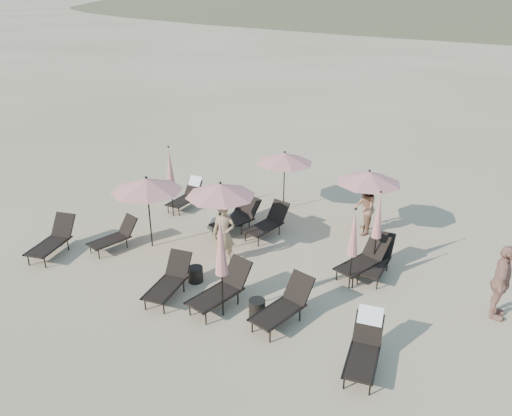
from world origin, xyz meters
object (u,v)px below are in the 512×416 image
Objects in this scene: lounger_1 at (115,236)px; beachgoer_a at (224,234)px; side_table_0 at (196,274)px; lounger_11 at (364,259)px; beachgoer_c at (501,282)px; lounger_4 at (284,305)px; beachgoer_b at (364,208)px; umbrella_closed_2 at (170,168)px; lounger_5 at (365,345)px; lounger_10 at (376,259)px; side_table_1 at (257,308)px; umbrella_open_2 at (285,158)px; umbrella_open_3 at (369,177)px; lounger_9 at (268,222)px; umbrella_open_0 at (147,185)px; lounger_7 at (240,212)px; lounger_8 at (238,217)px; lounger_2 at (169,280)px; umbrella_closed_3 at (354,233)px; umbrella_open_1 at (221,190)px; lounger_0 at (53,239)px; umbrella_closed_0 at (221,246)px; lounger_6 at (187,194)px.

beachgoer_a is at bearing 29.49° from lounger_1.
lounger_11 is at bearing 38.33° from side_table_0.
beachgoer_c is (7.05, 2.77, 0.74)m from side_table_0.
beachgoer_b is (-0.29, 5.48, 0.43)m from lounger_4.
beachgoer_a is (3.28, 1.16, 0.49)m from lounger_1.
beachgoer_a is (3.44, -1.59, -0.87)m from umbrella_closed_2.
lounger_5 reaches higher than lounger_1.
lounger_10 is 3.88m from side_table_1.
umbrella_closed_2 is 4.74m from side_table_0.
umbrella_open_2 is 0.98× the size of umbrella_open_3.
umbrella_closed_2 is 1.33× the size of beachgoer_c.
umbrella_open_0 is (-2.58, -2.60, 1.57)m from lounger_9.
beachgoer_a is at bearing 89.65° from side_table_0.
umbrella_open_3 is at bearing 4.82° from lounger_7.
lounger_7 is at bearing 129.13° from lounger_8.
beachgoer_c reaches higher than lounger_10.
lounger_4 is 5.51m from beachgoer_b.
lounger_10 is at bearing 31.28° from lounger_2.
umbrella_open_0 is (0.84, 0.70, 1.62)m from lounger_1.
umbrella_closed_2 reaches higher than lounger_5.
umbrella_open_2 reaches higher than lounger_10.
umbrella_open_3 is 1.05m from beachgoer_b.
lounger_10 reaches higher than lounger_2.
lounger_1 is 0.92× the size of lounger_9.
beachgoer_b reaches higher than lounger_7.
beachgoer_b is at bearing 102.15° from lounger_4.
lounger_2 is at bearing -96.49° from lounger_7.
lounger_10 is at bearing 1.35° from lounger_9.
lounger_5 is 3.15m from umbrella_closed_3.
lounger_5 is at bearing -52.90° from lounger_7.
lounger_1 is at bearing 176.71° from beachgoer_a.
umbrella_closed_3 is (4.08, 0.17, -0.35)m from umbrella_open_1.
beachgoer_a is (1.08, -2.34, 0.47)m from lounger_7.
umbrella_open_3 reaches higher than lounger_10.
lounger_0 reaches higher than lounger_9.
lounger_0 is 5.23m from umbrella_open_1.
side_table_0 is (-2.91, 0.23, -0.25)m from lounger_4.
lounger_8 is at bearing 121.06° from umbrella_closed_0.
umbrella_open_3 is (5.13, 4.41, -0.08)m from umbrella_open_0.
umbrella_open_3 is (3.56, 2.05, 1.48)m from lounger_8.
lounger_4 is 0.95× the size of beachgoer_c.
lounger_6 is 2.48m from lounger_7.
lounger_8 is at bearing 31.50° from lounger_0.
lounger_7 is 0.62× the size of umbrella_closed_0.
umbrella_open_0 is 1.04× the size of umbrella_open_3.
umbrella_open_1 is 1.28m from beachgoer_a.
lounger_9 reaches higher than lounger_7.
lounger_10 reaches higher than side_table_0.
beachgoer_a reaches higher than lounger_7.
umbrella_open_1 is at bearing 90.96° from beachgoer_c.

